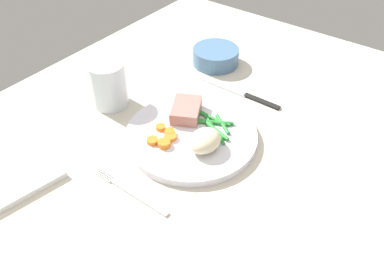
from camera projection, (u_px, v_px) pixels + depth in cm
name	position (u px, v px, depth cm)	size (l,w,h in cm)	color
dining_table	(187.00, 140.00, 81.61)	(120.00, 90.00, 2.00)	beige
dinner_plate	(192.00, 135.00, 80.10)	(26.75, 26.75, 1.60)	white
meat_portion	(186.00, 110.00, 82.84)	(7.97, 5.69, 2.71)	#B2756B
mashed_potatoes	(205.00, 141.00, 74.66)	(6.96, 5.67, 3.88)	beige
carrot_slices	(164.00, 137.00, 77.55)	(6.26, 6.08, 1.15)	orange
green_beans	(214.00, 124.00, 80.81)	(7.21, 10.45, 0.83)	#2D8C38
fork	(132.00, 192.00, 69.27)	(1.44, 16.60, 0.40)	silver
knife	(242.00, 94.00, 92.14)	(1.70, 20.50, 0.64)	black
water_glass	(109.00, 87.00, 86.71)	(7.92, 7.92, 10.36)	silver
salad_bowl	(216.00, 55.00, 101.39)	(11.84, 11.84, 4.25)	#4C7299
napkin	(16.00, 172.00, 72.39)	(13.48, 13.67, 1.22)	white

